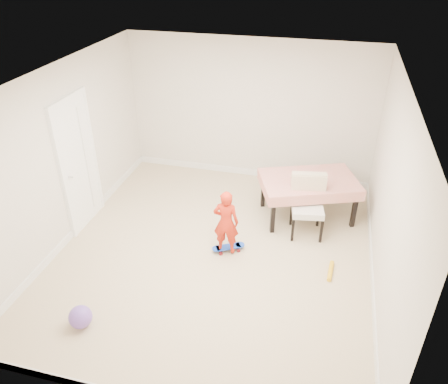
% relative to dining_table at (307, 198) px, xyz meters
% --- Properties ---
extents(ground, '(5.00, 5.00, 0.00)m').
position_rel_dining_table_xyz_m(ground, '(-1.22, -1.33, -0.35)').
color(ground, tan).
rests_on(ground, ground).
extents(ceiling, '(4.50, 5.00, 0.04)m').
position_rel_dining_table_xyz_m(ceiling, '(-1.22, -1.33, 2.23)').
color(ceiling, white).
rests_on(ceiling, wall_back).
extents(wall_back, '(4.50, 0.04, 2.60)m').
position_rel_dining_table_xyz_m(wall_back, '(-1.22, 1.15, 0.95)').
color(wall_back, beige).
rests_on(wall_back, ground).
extents(wall_front, '(4.50, 0.04, 2.60)m').
position_rel_dining_table_xyz_m(wall_front, '(-1.22, -3.81, 0.95)').
color(wall_front, beige).
rests_on(wall_front, ground).
extents(wall_left, '(0.04, 5.00, 2.60)m').
position_rel_dining_table_xyz_m(wall_left, '(-3.45, -1.33, 0.95)').
color(wall_left, beige).
rests_on(wall_left, ground).
extents(wall_right, '(0.04, 5.00, 2.60)m').
position_rel_dining_table_xyz_m(wall_right, '(1.01, -1.33, 0.95)').
color(wall_right, beige).
rests_on(wall_right, ground).
extents(door, '(0.11, 0.94, 2.11)m').
position_rel_dining_table_xyz_m(door, '(-3.44, -1.03, 0.67)').
color(door, white).
rests_on(door, ground).
extents(baseboard_back, '(4.50, 0.02, 0.12)m').
position_rel_dining_table_xyz_m(baseboard_back, '(-1.22, 1.16, -0.29)').
color(baseboard_back, white).
rests_on(baseboard_back, ground).
extents(baseboard_left, '(0.02, 5.00, 0.12)m').
position_rel_dining_table_xyz_m(baseboard_left, '(-3.46, -1.33, -0.29)').
color(baseboard_left, white).
rests_on(baseboard_left, ground).
extents(baseboard_right, '(0.02, 5.00, 0.12)m').
position_rel_dining_table_xyz_m(baseboard_right, '(1.02, -1.33, -0.29)').
color(baseboard_right, white).
rests_on(baseboard_right, ground).
extents(dining_table, '(1.74, 1.43, 0.70)m').
position_rel_dining_table_xyz_m(dining_table, '(0.00, 0.00, 0.00)').
color(dining_table, '#AC0910').
rests_on(dining_table, ground).
extents(dining_chair, '(0.62, 0.69, 0.97)m').
position_rel_dining_table_xyz_m(dining_chair, '(0.03, -0.50, 0.13)').
color(dining_chair, silver).
rests_on(dining_chair, ground).
extents(skateboard, '(0.52, 0.40, 0.07)m').
position_rel_dining_table_xyz_m(skateboard, '(-1.03, -1.22, -0.31)').
color(skateboard, blue).
rests_on(skateboard, ground).
extents(child, '(0.38, 0.26, 1.01)m').
position_rel_dining_table_xyz_m(child, '(-1.05, -1.27, 0.16)').
color(child, red).
rests_on(child, ground).
extents(balloon, '(0.28, 0.28, 0.28)m').
position_rel_dining_table_xyz_m(balloon, '(-2.40, -3.05, -0.21)').
color(balloon, '#704CB8').
rests_on(balloon, ground).
extents(foam_toy, '(0.09, 0.40, 0.06)m').
position_rel_dining_table_xyz_m(foam_toy, '(0.47, -1.35, -0.32)').
color(foam_toy, yellow).
rests_on(foam_toy, ground).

